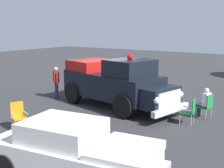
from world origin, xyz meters
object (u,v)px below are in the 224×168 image
Objects in this scene: lawn_chair_near_truck at (207,105)px; lawn_chair_by_car at (18,114)px; spectator_standing at (56,80)px; traffic_cone at (73,85)px; vintage_fire_truck at (115,82)px; lawn_chair_spare at (190,110)px; classic_hot_rod at (75,150)px; spectator_seated at (204,102)px.

lawn_chair_near_truck is 1.00× the size of lawn_chair_by_car.
spectator_standing is 2.64× the size of traffic_cone.
vintage_fire_truck is 4.70m from traffic_cone.
lawn_chair_spare is 0.61× the size of spectator_standing.
spectator_standing is at bearing -71.27° from traffic_cone.
spectator_standing is at bearing 117.92° from lawn_chair_by_car.
traffic_cone is at bearing 171.89° from lawn_chair_near_truck.
traffic_cone is at bearing 108.73° from spectator_standing.
lawn_chair_by_car is 4.91m from spectator_standing.
spectator_standing is 2.34m from traffic_cone.
lawn_chair_spare is (5.09, 4.13, 0.00)m from lawn_chair_by_car.
spectator_standing reaches higher than lawn_chair_by_car.
vintage_fire_truck is at bearing -22.95° from traffic_cone.
spectator_standing is (-6.48, 5.94, 0.22)m from classic_hot_rod.
lawn_chair_by_car is at bearing -134.85° from spectator_seated.
vintage_fire_truck is 6.15× the size of lawn_chair_near_truck.
vintage_fire_truck is 6.93m from classic_hot_rod.
lawn_chair_near_truck is 1.00× the size of lawn_chair_spare.
spectator_standing reaches higher than spectator_seated.
lawn_chair_by_car is (-1.24, -4.65, -0.61)m from vintage_fire_truck.
lawn_chair_by_car is at bearing -64.96° from traffic_cone.
spectator_seated is (0.17, 1.15, 0.11)m from lawn_chair_spare.
lawn_chair_near_truck is at bearing -11.69° from spectator_seated.
lawn_chair_spare is at bearing -1.53° from spectator_standing.
vintage_fire_truck is 4.23m from lawn_chair_near_truck.
spectator_seated is (-0.13, 0.03, 0.11)m from lawn_chair_near_truck.
lawn_chair_by_car is at bearing -140.93° from lawn_chair_spare.
lawn_chair_spare is at bearing -98.18° from spectator_seated.
classic_hot_rod is 6.97m from lawn_chair_near_truck.
classic_hot_rod is 3.55× the size of spectator_seated.
lawn_chair_spare is at bearing -104.66° from lawn_chair_near_truck.
vintage_fire_truck reaches higher than spectator_standing.
vintage_fire_truck is 6.15× the size of lawn_chair_by_car.
spectator_seated is at bearing 81.82° from lawn_chair_spare.
spectator_seated is (1.07, 6.89, -0.05)m from classic_hot_rod.
vintage_fire_truck is at bearing -171.71° from lawn_chair_near_truck.
vintage_fire_truck reaches higher than spectator_seated.
lawn_chair_near_truck is at bearing 6.88° from spectator_standing.
lawn_chair_near_truck is 8.49m from traffic_cone.
classic_hot_rod is at bearing -48.24° from traffic_cone.
classic_hot_rod is at bearing -98.96° from lawn_chair_spare.
vintage_fire_truck is at bearing 115.18° from classic_hot_rod.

